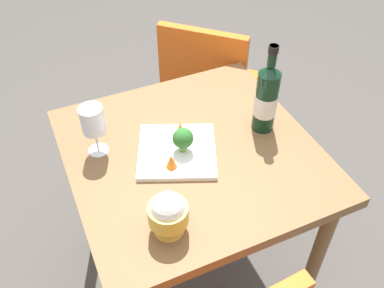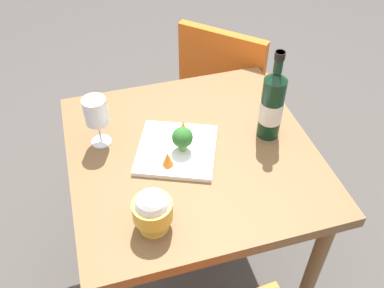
{
  "view_description": "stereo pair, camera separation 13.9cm",
  "coord_description": "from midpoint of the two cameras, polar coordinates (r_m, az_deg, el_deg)",
  "views": [
    {
      "loc": [
        0.92,
        -0.41,
        1.74
      ],
      "look_at": [
        0.0,
        0.0,
        0.78
      ],
      "focal_mm": 40.14,
      "sensor_mm": 36.0,
      "label": 1
    },
    {
      "loc": [
        0.97,
        -0.28,
        1.74
      ],
      "look_at": [
        0.0,
        0.0,
        0.78
      ],
      "focal_mm": 40.14,
      "sensor_mm": 36.0,
      "label": 2
    }
  ],
  "objects": [
    {
      "name": "ground_plane",
      "position": [
        2.01,
        2.06,
        -16.33
      ],
      "size": [
        8.0,
        8.0,
        0.0
      ],
      "primitive_type": "plane",
      "color": "#4C4742"
    },
    {
      "name": "dining_table",
      "position": [
        1.48,
        2.69,
        -3.78
      ],
      "size": [
        0.8,
        0.8,
        0.75
      ],
      "color": "brown",
      "rests_on": "ground_plane"
    },
    {
      "name": "chair_near_window",
      "position": [
        2.07,
        6.48,
        7.66
      ],
      "size": [
        0.57,
        0.57,
        0.85
      ],
      "rotation": [
        0.0,
        0.0,
        0.81
      ],
      "color": "orange",
      "rests_on": "ground_plane"
    },
    {
      "name": "wine_bottle",
      "position": [
        1.43,
        13.36,
        5.0
      ],
      "size": [
        0.08,
        0.08,
        0.32
      ],
      "color": "black",
      "rests_on": "dining_table"
    },
    {
      "name": "wine_glass",
      "position": [
        1.38,
        -9.87,
        4.05
      ],
      "size": [
        0.08,
        0.08,
        0.18
      ],
      "color": "white",
      "rests_on": "dining_table"
    },
    {
      "name": "rice_bowl",
      "position": [
        1.16,
        -1.83,
        -8.95
      ],
      "size": [
        0.11,
        0.11,
        0.14
      ],
      "color": "gold",
      "rests_on": "dining_table"
    },
    {
      "name": "serving_plate",
      "position": [
        1.4,
        0.78,
        -0.9
      ],
      "size": [
        0.33,
        0.33,
        0.02
      ],
      "rotation": [
        0.0,
        0.0,
        -0.4
      ],
      "color": "white",
      "rests_on": "dining_table"
    },
    {
      "name": "broccoli_floret",
      "position": [
        1.36,
        1.7,
        0.56
      ],
      "size": [
        0.07,
        0.07,
        0.09
      ],
      "color": "#729E4C",
      "rests_on": "serving_plate"
    },
    {
      "name": "carrot_garnish_left",
      "position": [
        1.43,
        1.58,
        2.11
      ],
      "size": [
        0.03,
        0.03,
        0.05
      ],
      "color": "orange",
      "rests_on": "serving_plate"
    },
    {
      "name": "carrot_garnish_right",
      "position": [
        1.33,
        -0.26,
        -2.14
      ],
      "size": [
        0.04,
        0.04,
        0.05
      ],
      "color": "orange",
      "rests_on": "serving_plate"
    }
  ]
}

